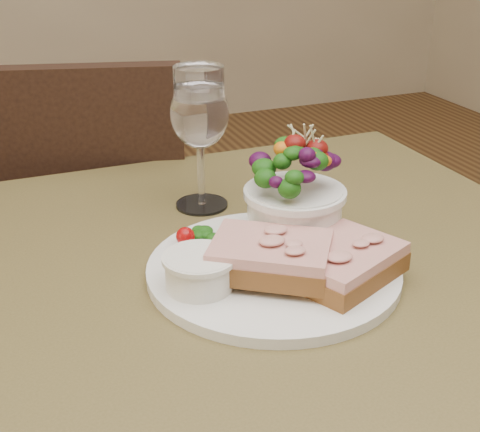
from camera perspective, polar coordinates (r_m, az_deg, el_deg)
name	(u,v)px	position (r m, az deg, el deg)	size (l,w,h in m)	color
cafe_table	(262,353)	(0.79, 1.90, -11.60)	(0.80, 0.80, 0.75)	#4C4220
chair_far	(88,337)	(1.47, -12.84, -10.02)	(0.51, 0.51, 0.90)	black
dinner_plate	(273,269)	(0.74, 2.86, -4.58)	(0.28, 0.28, 0.01)	white
sandwich_front	(343,262)	(0.71, 8.78, -3.92)	(0.15, 0.13, 0.03)	#4F2D15
sandwich_back	(271,256)	(0.70, 2.63, -3.43)	(0.15, 0.15, 0.03)	#4F2D15
ramekin	(199,270)	(0.68, -3.48, -4.60)	(0.07, 0.07, 0.04)	white
salad_bowl	(295,190)	(0.77, 4.72, 2.18)	(0.11, 0.11, 0.13)	white
garnish	(192,235)	(0.78, -4.15, -1.64)	(0.05, 0.04, 0.02)	#0B370A
wine_glass	(200,118)	(0.86, -3.46, 8.37)	(0.08, 0.08, 0.18)	white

